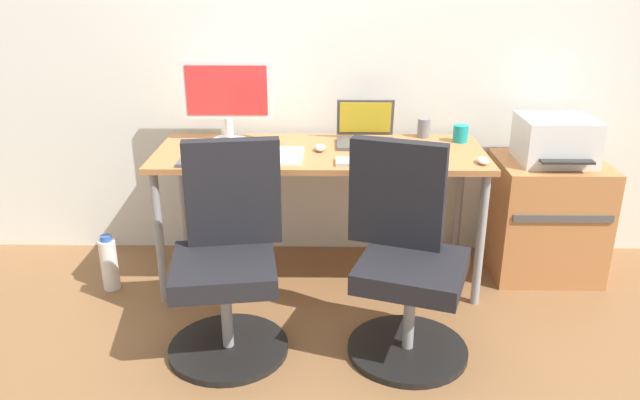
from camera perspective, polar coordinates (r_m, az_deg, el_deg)
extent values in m
plane|color=brown|center=(3.52, 0.01, -6.99)|extent=(5.28, 5.28, 0.00)
cube|color=silver|center=(3.53, 0.11, 15.30)|extent=(4.40, 0.04, 2.60)
cube|color=#B77542|center=(3.24, 0.01, 4.32)|extent=(1.71, 0.66, 0.03)
cylinder|color=gray|center=(3.22, -14.50, -3.46)|extent=(0.04, 0.04, 0.71)
cylinder|color=gray|center=(3.20, 14.48, -3.63)|extent=(0.04, 0.04, 0.71)
cylinder|color=gray|center=(3.72, -12.38, 0.08)|extent=(0.04, 0.04, 0.71)
cylinder|color=gray|center=(3.70, 12.60, -0.06)|extent=(0.04, 0.04, 0.71)
cylinder|color=black|center=(2.93, -8.36, -13.24)|extent=(0.54, 0.54, 0.03)
cylinder|color=gray|center=(2.83, -8.56, -10.14)|extent=(0.05, 0.05, 0.34)
cube|color=black|center=(2.72, -8.80, -6.27)|extent=(0.50, 0.50, 0.09)
cube|color=black|center=(2.77, -7.98, 0.71)|extent=(0.43, 0.13, 0.48)
cylinder|color=black|center=(2.91, 7.99, -13.39)|extent=(0.54, 0.54, 0.03)
cylinder|color=gray|center=(2.81, 8.18, -10.28)|extent=(0.05, 0.05, 0.34)
cube|color=black|center=(2.71, 8.42, -6.39)|extent=(0.56, 0.56, 0.09)
cube|color=black|center=(2.75, 7.05, 0.58)|extent=(0.42, 0.20, 0.48)
cube|color=#B77542|center=(3.68, 19.88, -1.45)|extent=(0.57, 0.51, 0.65)
cube|color=#4C4C4C|center=(3.42, 21.41, -1.61)|extent=(0.51, 0.01, 0.04)
cube|color=silver|center=(3.55, 20.76, 5.19)|extent=(0.38, 0.34, 0.24)
cube|color=#262626|center=(3.38, 21.71, 3.27)|extent=(0.27, 0.06, 0.01)
cylinder|color=white|center=(3.52, -18.73, -5.63)|extent=(0.09, 0.09, 0.28)
cylinder|color=#2D59B2|center=(3.46, -19.03, -3.33)|extent=(0.06, 0.06, 0.03)
cylinder|color=silver|center=(3.46, -8.28, 5.54)|extent=(0.18, 0.18, 0.01)
cylinder|color=silver|center=(3.44, -8.33, 6.52)|extent=(0.04, 0.04, 0.11)
cube|color=silver|center=(3.40, -8.52, 9.94)|extent=(0.48, 0.03, 0.31)
cube|color=red|center=(3.38, -8.56, 9.89)|extent=(0.43, 0.00, 0.26)
cube|color=#4C4C51|center=(3.33, 4.24, 5.15)|extent=(0.31, 0.22, 0.02)
cube|color=#4C4C51|center=(3.43, 4.17, 7.55)|extent=(0.31, 0.06, 0.21)
cube|color=yellow|center=(3.43, 4.17, 7.55)|extent=(0.28, 0.05, 0.17)
cube|color=#515156|center=(3.05, -9.78, 3.39)|extent=(0.34, 0.12, 0.02)
cube|color=#B7B7B7|center=(3.03, 4.66, 3.52)|extent=(0.34, 0.12, 0.02)
ellipsoid|color=silver|center=(3.12, 14.68, 3.53)|extent=(0.06, 0.10, 0.03)
ellipsoid|color=#B7B7B7|center=(3.23, 0.01, 4.81)|extent=(0.06, 0.10, 0.03)
cylinder|color=teal|center=(3.47, 12.75, 5.96)|extent=(0.08, 0.08, 0.09)
cylinder|color=slate|center=(3.52, 9.49, 6.53)|extent=(0.07, 0.07, 0.10)
cube|color=black|center=(3.28, 10.84, 4.49)|extent=(0.07, 0.14, 0.01)
cube|color=black|center=(3.30, 8.80, 4.71)|extent=(0.07, 0.14, 0.01)
cube|color=white|center=(3.13, -3.53, 4.09)|extent=(0.21, 0.30, 0.01)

